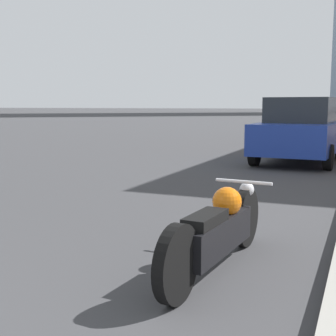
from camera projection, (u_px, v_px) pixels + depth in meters
motorcycle at (218, 230)px, 4.39m from camera, size 0.62×2.33×0.75m
parked_car_blue at (300, 131)px, 12.50m from camera, size 2.18×4.01×1.74m
parked_car_white at (336, 118)px, 24.10m from camera, size 2.31×4.33×1.73m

